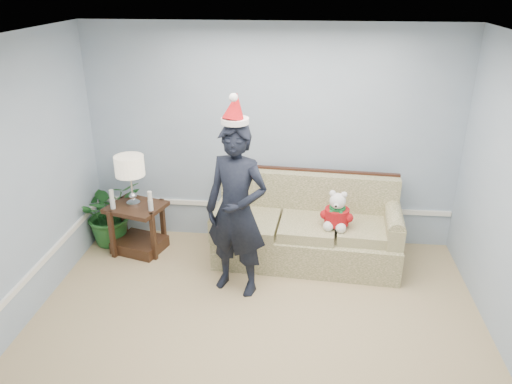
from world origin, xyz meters
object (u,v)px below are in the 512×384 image
Objects in this scene: table_lamp at (130,168)px; side_table at (139,233)px; sofa at (307,230)px; teddy_bear at (337,214)px; man at (237,211)px; houseplant at (110,212)px.

side_table is at bearing -33.52° from table_lamp.
sofa is 4.90× the size of teddy_bear.
sofa is 3.57× the size of table_lamp.
man is at bearing -140.84° from teddy_bear.
man is (-0.74, -0.75, 0.58)m from sofa.
table_lamp is 0.77m from houseplant.
sofa is 1.18× the size of man.
table_lamp reaches higher than houseplant.
man is at bearing -26.34° from houseplant.
side_table is 0.48m from houseplant.
man reaches higher than table_lamp.
table_lamp is 0.73× the size of houseplant.
man is (1.74, -0.86, 0.51)m from houseplant.
houseplant is at bearing -178.67° from sofa.
sofa is at bearing 0.94° from table_lamp.
side_table is 0.89× the size of houseplant.
side_table is (-2.07, -0.06, -0.12)m from sofa.
man reaches higher than houseplant.
sofa reaches higher than side_table.
teddy_bear is (2.43, -0.18, -0.39)m from table_lamp.
table_lamp is at bearing -171.85° from teddy_bear.
table_lamp reaches higher than side_table.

